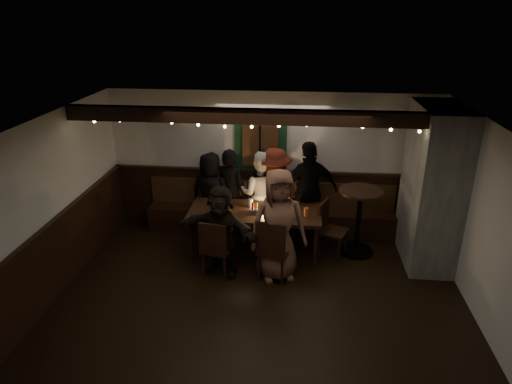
# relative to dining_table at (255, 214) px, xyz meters

# --- Properties ---
(room) EXTENTS (6.02, 5.01, 2.62)m
(room) POSITION_rel_dining_table_xyz_m (1.27, 0.02, 0.35)
(room) COLOR black
(room) RESTS_ON ground
(dining_table) EXTENTS (2.22, 0.95, 0.96)m
(dining_table) POSITION_rel_dining_table_xyz_m (0.00, 0.00, 0.00)
(dining_table) COLOR black
(dining_table) RESTS_ON ground
(chair_near_left) EXTENTS (0.51, 0.51, 0.96)m
(chair_near_left) POSITION_rel_dining_table_xyz_m (-0.53, -0.82, -0.18)
(chair_near_left) COLOR black
(chair_near_left) RESTS_ON ground
(chair_near_right) EXTENTS (0.58, 0.58, 1.03)m
(chair_near_right) POSITION_rel_dining_table_xyz_m (0.36, -0.83, -0.14)
(chair_near_right) COLOR black
(chair_near_right) RESTS_ON ground
(chair_end) EXTENTS (0.57, 0.57, 0.96)m
(chair_end) POSITION_rel_dining_table_xyz_m (1.25, 0.08, -0.18)
(chair_end) COLOR black
(chair_end) RESTS_ON ground
(high_top) EXTENTS (0.73, 0.73, 1.16)m
(high_top) POSITION_rel_dining_table_xyz_m (1.75, 0.19, 0.01)
(high_top) COLOR black
(high_top) RESTS_ON ground
(person_a) EXTENTS (0.82, 0.60, 1.54)m
(person_a) POSITION_rel_dining_table_xyz_m (-0.89, 0.74, 0.05)
(person_a) COLOR black
(person_a) RESTS_ON ground
(person_b) EXTENTS (0.66, 0.50, 1.63)m
(person_b) POSITION_rel_dining_table_xyz_m (-0.54, 0.78, 0.09)
(person_b) COLOR black
(person_b) RESTS_ON ground
(person_c) EXTENTS (0.84, 0.69, 1.61)m
(person_c) POSITION_rel_dining_table_xyz_m (0.03, 0.73, 0.08)
(person_c) COLOR silver
(person_c) RESTS_ON ground
(person_d) EXTENTS (1.10, 0.67, 1.67)m
(person_d) POSITION_rel_dining_table_xyz_m (0.28, 0.74, 0.11)
(person_d) COLOR #46160E
(person_d) RESTS_ON ground
(person_e) EXTENTS (1.17, 0.79, 1.84)m
(person_e) POSITION_rel_dining_table_xyz_m (0.90, 0.63, 0.20)
(person_e) COLOR black
(person_e) RESTS_ON ground
(person_f) EXTENTS (1.44, 0.88, 1.48)m
(person_f) POSITION_rel_dining_table_xyz_m (-0.46, -0.69, 0.02)
(person_f) COLOR black
(person_f) RESTS_ON ground
(person_g) EXTENTS (1.00, 0.79, 1.79)m
(person_g) POSITION_rel_dining_table_xyz_m (0.43, -0.72, 0.17)
(person_g) COLOR brown
(person_g) RESTS_ON ground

